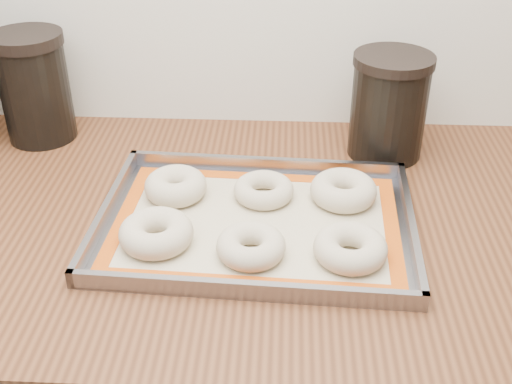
# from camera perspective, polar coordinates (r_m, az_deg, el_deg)

# --- Properties ---
(countertop) EXTENTS (3.06, 0.68, 0.04)m
(countertop) POSITION_cam_1_polar(r_m,az_deg,el_deg) (1.02, -10.68, -2.55)
(countertop) COLOR brown
(countertop) RESTS_ON cabinet
(baking_tray) EXTENTS (0.47, 0.35, 0.03)m
(baking_tray) POSITION_cam_1_polar(r_m,az_deg,el_deg) (0.95, -0.00, -2.71)
(baking_tray) COLOR gray
(baking_tray) RESTS_ON countertop
(baking_mat) EXTENTS (0.43, 0.31, 0.00)m
(baking_mat) POSITION_cam_1_polar(r_m,az_deg,el_deg) (0.95, 0.00, -2.81)
(baking_mat) COLOR #C6B793
(baking_mat) RESTS_ON baking_tray
(bagel_front_left) EXTENTS (0.11, 0.11, 0.04)m
(bagel_front_left) POSITION_cam_1_polar(r_m,az_deg,el_deg) (0.91, -8.86, -3.61)
(bagel_front_left) COLOR beige
(bagel_front_left) RESTS_ON baking_mat
(bagel_front_mid) EXTENTS (0.10, 0.10, 0.03)m
(bagel_front_mid) POSITION_cam_1_polar(r_m,az_deg,el_deg) (0.88, -0.45, -4.82)
(bagel_front_mid) COLOR beige
(bagel_front_mid) RESTS_ON baking_mat
(bagel_front_right) EXTENTS (0.12, 0.12, 0.04)m
(bagel_front_right) POSITION_cam_1_polar(r_m,az_deg,el_deg) (0.88, 8.38, -4.95)
(bagel_front_right) COLOR beige
(bagel_front_right) RESTS_ON baking_mat
(bagel_back_left) EXTENTS (0.11, 0.11, 0.04)m
(bagel_back_left) POSITION_cam_1_polar(r_m,az_deg,el_deg) (1.01, -7.15, 0.54)
(bagel_back_left) COLOR beige
(bagel_back_left) RESTS_ON baking_mat
(bagel_back_mid) EXTENTS (0.12, 0.12, 0.03)m
(bagel_back_mid) POSITION_cam_1_polar(r_m,az_deg,el_deg) (1.00, 0.68, 0.19)
(bagel_back_mid) COLOR beige
(bagel_back_mid) RESTS_ON baking_mat
(bagel_back_right) EXTENTS (0.13, 0.13, 0.04)m
(bagel_back_right) POSITION_cam_1_polar(r_m,az_deg,el_deg) (1.00, 7.78, 0.16)
(bagel_back_right) COLOR beige
(bagel_back_right) RESTS_ON baking_mat
(canister_mid) EXTENTS (0.13, 0.13, 0.20)m
(canister_mid) POSITION_cam_1_polar(r_m,az_deg,el_deg) (1.23, -19.09, 8.84)
(canister_mid) COLOR black
(canister_mid) RESTS_ON countertop
(canister_right) EXTENTS (0.13, 0.13, 0.18)m
(canister_right) POSITION_cam_1_polar(r_m,az_deg,el_deg) (1.13, 11.72, 7.52)
(canister_right) COLOR black
(canister_right) RESTS_ON countertop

